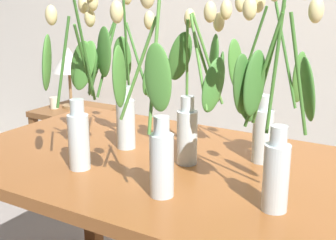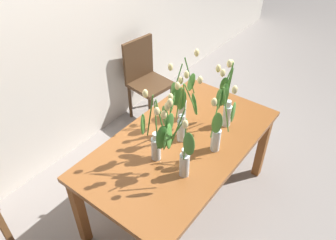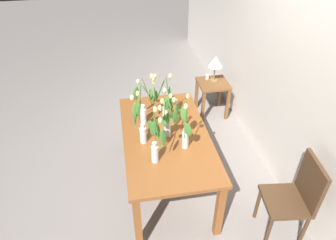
% 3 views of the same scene
% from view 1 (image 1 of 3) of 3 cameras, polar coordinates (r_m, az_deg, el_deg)
% --- Properties ---
extents(dining_table, '(1.60, 0.90, 0.74)m').
position_cam_1_polar(dining_table, '(1.57, 1.62, -8.54)').
color(dining_table, brown).
rests_on(dining_table, ground).
extents(tulip_vase_0, '(0.26, 0.21, 0.53)m').
position_cam_1_polar(tulip_vase_0, '(1.48, 3.62, 2.77)').
color(tulip_vase_0, silver).
rests_on(tulip_vase_0, dining_table).
extents(tulip_vase_1, '(0.22, 0.17, 0.59)m').
position_cam_1_polar(tulip_vase_1, '(1.20, 12.70, -0.29)').
color(tulip_vase_1, silver).
rests_on(tulip_vase_1, dining_table).
extents(tulip_vase_2, '(0.23, 0.13, 0.57)m').
position_cam_1_polar(tulip_vase_2, '(1.23, -1.78, -1.48)').
color(tulip_vase_2, silver).
rests_on(tulip_vase_2, dining_table).
extents(tulip_vase_3, '(0.26, 0.22, 0.57)m').
position_cam_1_polar(tulip_vase_3, '(1.62, -5.80, 4.02)').
color(tulip_vase_3, silver).
rests_on(tulip_vase_3, dining_table).
extents(tulip_vase_4, '(0.16, 0.25, 0.58)m').
position_cam_1_polar(tulip_vase_4, '(1.49, -11.31, 2.11)').
color(tulip_vase_4, silver).
rests_on(tulip_vase_4, dining_table).
extents(tulip_vase_5, '(0.27, 0.11, 0.59)m').
position_cam_1_polar(tulip_vase_5, '(1.53, 11.89, 1.37)').
color(tulip_vase_5, silver).
rests_on(tulip_vase_5, dining_table).
extents(side_table, '(0.44, 0.44, 0.55)m').
position_cam_1_polar(side_table, '(3.12, -11.42, -0.72)').
color(side_table, brown).
rests_on(side_table, ground).
extents(table_lamp, '(0.22, 0.22, 0.40)m').
position_cam_1_polar(table_lamp, '(3.08, -12.25, 7.10)').
color(table_lamp, olive).
rests_on(table_lamp, side_table).
extents(pillar_candle, '(0.06, 0.06, 0.07)m').
position_cam_1_polar(pillar_candle, '(3.12, -13.98, 2.08)').
color(pillar_candle, beige).
rests_on(pillar_candle, side_table).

